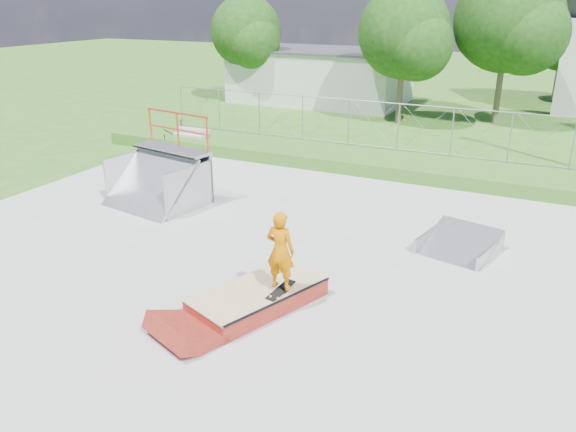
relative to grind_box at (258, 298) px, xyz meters
name	(u,v)px	position (x,y,z in m)	size (l,w,h in m)	color
ground	(272,275)	(-0.40, 1.38, -0.21)	(120.00, 120.00, 0.00)	#2D5D1A
concrete_pad	(272,274)	(-0.40, 1.38, -0.19)	(20.00, 16.00, 0.04)	#999996
grass_berm	(389,163)	(-0.40, 10.88, 0.04)	(24.00, 3.00, 0.50)	#2D5D1A
grind_box	(258,298)	(0.00, 0.00, 0.00)	(2.28, 3.11, 0.42)	maroon
quarter_pipe	(153,163)	(-5.77, 4.02, 1.14)	(2.70, 2.28, 2.70)	#9C9EA3
flat_bank_ramp	(459,243)	(3.26, 4.52, 0.05)	(1.66, 1.77, 0.51)	#9C9EA3
skateboard	(281,290)	(0.49, 0.07, 0.25)	(0.22, 0.80, 0.02)	black
skater	(280,254)	(0.49, 0.07, 1.07)	(0.59, 0.39, 1.63)	#CC6700
concrete_stairs	(187,140)	(-8.90, 10.08, 0.19)	(1.50, 1.60, 0.80)	#999996
chain_link_fence	(398,127)	(-0.40, 11.88, 1.19)	(20.00, 0.06, 1.80)	gray
utility_building_flat	(321,76)	(-8.40, 23.38, 1.29)	(10.00, 6.00, 3.00)	silver
tree_left_near	(408,36)	(-2.15, 19.22, 4.03)	(4.76, 4.48, 6.65)	brown
tree_center	(513,23)	(2.38, 21.19, 4.64)	(5.44, 5.12, 7.60)	brown
tree_left_far	(248,35)	(-12.17, 21.23, 3.73)	(4.42, 4.16, 6.18)	brown
tree_back_mid	(568,40)	(4.81, 29.24, 3.42)	(4.08, 3.84, 5.70)	brown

